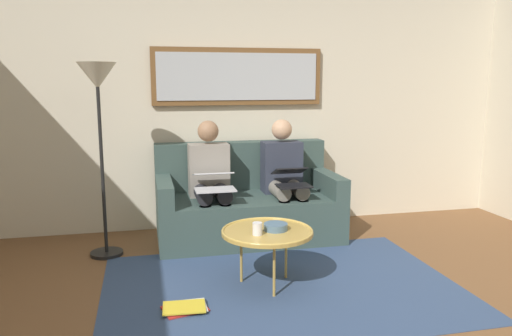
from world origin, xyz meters
The scene contains 13 objects.
wall_rear centered at (0.00, -2.60, 1.30)m, with size 6.00×0.12×2.60m, color beige.
area_rug centered at (0.00, -0.85, 0.00)m, with size 2.60×1.80×0.01m, color #33476B.
couch centered at (0.00, -2.12, 0.31)m, with size 1.72×0.90×0.90m.
framed_mirror centered at (0.00, -2.51, 1.55)m, with size 1.74×0.05×0.57m.
coffee_table centered at (0.10, -0.90, 0.41)m, with size 0.68×0.68×0.44m.
cup centered at (0.19, -0.82, 0.47)m, with size 0.07×0.07×0.09m, color silver.
bowl centered at (0.04, -0.90, 0.45)m, with size 0.18×0.18×0.05m, color slate.
person_left centered at (-0.36, -2.05, 0.61)m, with size 0.38×0.58×1.14m.
laptop_black centered at (-0.36, -1.82, 0.63)m, with size 0.30×0.37×0.16m.
person_right centered at (0.36, -2.05, 0.61)m, with size 0.38×0.58×1.14m.
laptop_silver centered at (0.36, -1.81, 0.63)m, with size 0.35×0.36×0.15m.
magazine_stack centered at (0.73, -0.62, 0.02)m, with size 0.32×0.26×0.03m.
standing_lamp centered at (1.31, -1.85, 1.37)m, with size 0.32×0.32×1.66m.
Camera 1 is at (0.96, 2.48, 1.51)m, focal length 34.65 mm.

